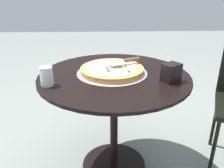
{
  "coord_description": "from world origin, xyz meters",
  "views": [
    {
      "loc": [
        0.06,
        1.3,
        1.18
      ],
      "look_at": [
        0.01,
        -0.03,
        0.61
      ],
      "focal_mm": 37.8,
      "sensor_mm": 36.0,
      "label": 1
    }
  ],
  "objects_px": {
    "patio_table": "(114,98)",
    "pizza_server": "(125,61)",
    "pizza_on_tray": "(112,70)",
    "napkin_dispenser": "(171,72)",
    "drinking_cup": "(47,76)"
  },
  "relations": [
    {
      "from": "drinking_cup",
      "to": "napkin_dispenser",
      "type": "height_order",
      "value": "drinking_cup"
    },
    {
      "from": "drinking_cup",
      "to": "napkin_dispenser",
      "type": "xyz_separation_m",
      "value": [
        -0.67,
        -0.03,
        -0.0
      ]
    },
    {
      "from": "pizza_server",
      "to": "drinking_cup",
      "type": "bearing_deg",
      "value": 26.03
    },
    {
      "from": "pizza_on_tray",
      "to": "pizza_server",
      "type": "relative_size",
      "value": 1.99
    },
    {
      "from": "patio_table",
      "to": "drinking_cup",
      "type": "bearing_deg",
      "value": 21.51
    },
    {
      "from": "patio_table",
      "to": "napkin_dispenser",
      "type": "xyz_separation_m",
      "value": [
        -0.31,
        0.11,
        0.2
      ]
    },
    {
      "from": "napkin_dispenser",
      "to": "pizza_on_tray",
      "type": "bearing_deg",
      "value": -55.38
    },
    {
      "from": "patio_table",
      "to": "pizza_on_tray",
      "type": "distance_m",
      "value": 0.17
    },
    {
      "from": "pizza_on_tray",
      "to": "drinking_cup",
      "type": "height_order",
      "value": "drinking_cup"
    },
    {
      "from": "pizza_on_tray",
      "to": "pizza_server",
      "type": "distance_m",
      "value": 0.1
    },
    {
      "from": "patio_table",
      "to": "pizza_server",
      "type": "distance_m",
      "value": 0.23
    },
    {
      "from": "patio_table",
      "to": "pizza_server",
      "type": "bearing_deg",
      "value": -135.23
    },
    {
      "from": "pizza_on_tray",
      "to": "drinking_cup",
      "type": "distance_m",
      "value": 0.39
    },
    {
      "from": "patio_table",
      "to": "napkin_dispenser",
      "type": "bearing_deg",
      "value": 160.51
    },
    {
      "from": "drinking_cup",
      "to": "patio_table",
      "type": "bearing_deg",
      "value": -158.49
    }
  ]
}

